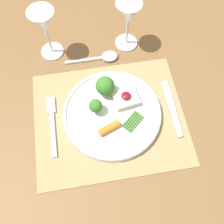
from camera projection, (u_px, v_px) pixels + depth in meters
name	position (u px, v px, depth m)	size (l,w,h in m)	color
ground_plane	(111.00, 176.00, 1.43)	(8.00, 8.00, 0.00)	brown
dining_table	(110.00, 130.00, 0.83)	(1.17, 1.22, 0.76)	brown
placemat	(110.00, 118.00, 0.74)	(0.42, 0.35, 0.00)	#9E895B
dinner_plate	(112.00, 111.00, 0.73)	(0.28, 0.28, 0.08)	silver
fork	(52.00, 121.00, 0.73)	(0.02, 0.18, 0.01)	#B2B2B7
knife	(173.00, 112.00, 0.75)	(0.02, 0.18, 0.01)	#B2B2B7
spoon	(105.00, 57.00, 0.83)	(0.17, 0.04, 0.02)	#B2B2B7
wine_glass_near	(128.00, 16.00, 0.76)	(0.08, 0.08, 0.16)	white
wine_glass_far	(44.00, 25.00, 0.74)	(0.08, 0.08, 0.17)	white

